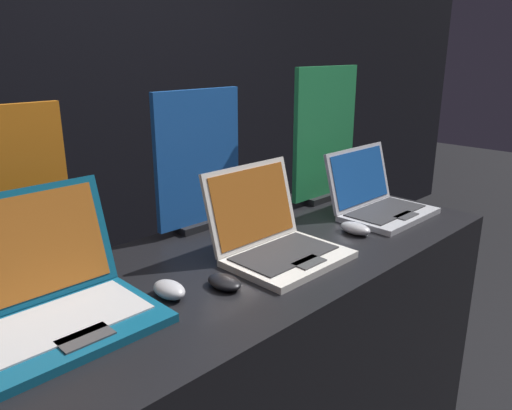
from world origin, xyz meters
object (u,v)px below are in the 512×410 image
Objects in this scene: promo_stand_middle at (199,164)px; promo_stand_back at (325,138)px; mouse_middle at (224,282)px; promo_stand_front at (1,204)px; laptop_back at (377,199)px; mouse_back at (355,228)px; laptop_middle at (274,237)px; laptop_front at (52,294)px; mouse_front at (169,290)px.

promo_stand_middle is 0.56m from promo_stand_back.
promo_stand_front is at bearing 134.09° from mouse_middle.
laptop_back is 0.24m from mouse_back.
laptop_back is (0.56, 0.00, -0.00)m from laptop_middle.
promo_stand_middle is at bearing 21.61° from laptop_front.
laptop_middle reaches higher than mouse_front.
mouse_back is (0.56, -0.01, 0.00)m from mouse_middle.
promo_stand_front is (-0.25, 0.33, 0.20)m from mouse_front.
laptop_back is (0.92, -0.01, 0.04)m from mouse_front.
promo_stand_middle is (0.00, 0.34, 0.16)m from laptop_middle.
laptop_back is (0.79, 0.05, 0.04)m from mouse_middle.
laptop_front is 1.18m from laptop_back.
laptop_front is 0.84× the size of promo_stand_middle.
mouse_front is 0.54m from promo_stand_middle.
mouse_back is (0.94, -0.40, -0.20)m from promo_stand_front.
mouse_back is at bearing -10.71° from laptop_middle.
promo_stand_front is at bearing 156.81° from mouse_back.
laptop_front is at bearing -158.39° from promo_stand_middle.
laptop_front is at bearing 175.33° from laptop_back.
laptop_back is at bearing 15.47° from mouse_back.
laptop_front is 3.90× the size of mouse_front.
promo_stand_back reaches higher than mouse_middle.
mouse_back is (-0.23, -0.06, -0.04)m from laptop_back.
laptop_middle is (0.62, -0.34, -0.16)m from promo_stand_front.
promo_stand_middle is at bearing 128.98° from mouse_back.
promo_stand_back reaches higher than laptop_middle.
mouse_middle is 0.29× the size of laptop_back.
promo_stand_back is (0.00, 0.25, 0.20)m from laptop_back.
mouse_back reaches higher than mouse_middle.
laptop_middle is at bearing -9.00° from laptop_front.
mouse_front is at bearing -19.80° from laptop_front.
laptop_back is at bearing -0.39° from mouse_front.
promo_stand_front is 0.58m from mouse_middle.
promo_stand_front is 1.23m from laptop_back.
promo_stand_front reaches higher than laptop_back.
laptop_front is 1.16× the size of laptop_middle.
mouse_front is 0.91× the size of mouse_back.
mouse_middle is (0.38, -0.15, -0.05)m from laptop_front.
promo_stand_middle is 4.22× the size of mouse_back.
mouse_back is (0.33, -0.40, -0.20)m from promo_stand_middle.
promo_stand_front is at bearing 150.96° from laptop_middle.
mouse_middle is (0.38, -0.39, -0.20)m from promo_stand_front.
laptop_middle reaches higher than mouse_back.
mouse_middle is (0.13, -0.06, -0.00)m from mouse_front.
laptop_middle reaches higher than mouse_middle.
laptop_front is 0.68m from promo_stand_middle.
mouse_front is 0.28× the size of laptop_back.
mouse_front is 0.30× the size of laptop_middle.
laptop_front is at bearing 158.86° from mouse_middle.
promo_stand_front is 0.72m from laptop_middle.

